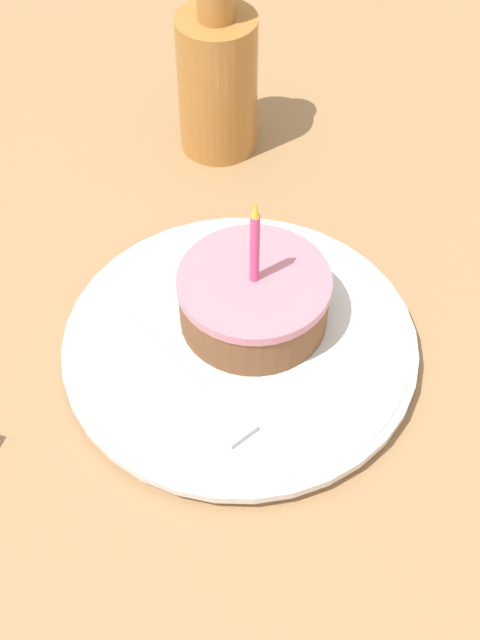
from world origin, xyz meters
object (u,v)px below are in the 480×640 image
cake_slice (254,298)px  fork (175,369)px  plate (240,345)px  bottle (217,78)px

cake_slice → fork: bearing=149.7°
plate → bottle: size_ratio=1.49×
fork → bottle: (0.28, 0.06, 0.05)m
cake_slice → fork: cake_slice is taller
plate → bottle: bearing=23.0°
plate → fork: (-0.04, 0.04, 0.01)m
plate → bottle: (0.23, 0.10, 0.06)m
plate → bottle: bottle is taller
fork → bottle: bottle is taller
cake_slice → bottle: (0.21, 0.10, 0.03)m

